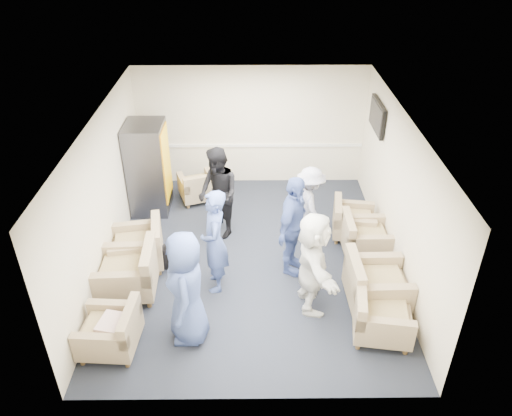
{
  "coord_description": "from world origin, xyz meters",
  "views": [
    {
      "loc": [
        0.01,
        -7.26,
        5.64
      ],
      "look_at": [
        0.08,
        0.2,
        0.98
      ],
      "focal_mm": 35.0,
      "sensor_mm": 36.0,
      "label": 1
    }
  ],
  "objects_px": {
    "armchair_right_midnear": "(373,285)",
    "person_front_right": "(313,262)",
    "person_mid_left": "(215,242)",
    "person_back_left": "(218,193)",
    "vending_machine": "(149,168)",
    "armchair_corner": "(198,188)",
    "armchair_left_far": "(140,248)",
    "armchair_right_far": "(351,222)",
    "armchair_left_near": "(113,332)",
    "armchair_right_midfar": "(363,238)",
    "armchair_left_mid": "(131,274)",
    "person_front_left": "(186,288)",
    "armchair_right_near": "(379,317)",
    "person_back_right": "(310,204)",
    "person_mid_right": "(293,226)"
  },
  "relations": [
    {
      "from": "person_mid_left",
      "to": "person_back_right",
      "type": "relative_size",
      "value": 1.23
    },
    {
      "from": "person_front_right",
      "to": "armchair_right_midnear",
      "type": "bearing_deg",
      "value": -92.61
    },
    {
      "from": "person_mid_left",
      "to": "person_back_left",
      "type": "distance_m",
      "value": 1.57
    },
    {
      "from": "armchair_left_near",
      "to": "armchair_right_midnear",
      "type": "distance_m",
      "value": 4.05
    },
    {
      "from": "armchair_left_near",
      "to": "armchair_left_mid",
      "type": "xyz_separation_m",
      "value": [
        0.01,
        1.24,
        0.06
      ]
    },
    {
      "from": "armchair_left_near",
      "to": "armchair_right_far",
      "type": "distance_m",
      "value": 4.85
    },
    {
      "from": "person_back_left",
      "to": "person_front_right",
      "type": "distance_m",
      "value": 2.59
    },
    {
      "from": "armchair_right_near",
      "to": "person_mid_left",
      "type": "relative_size",
      "value": 0.52
    },
    {
      "from": "armchair_left_near",
      "to": "armchair_right_midfar",
      "type": "distance_m",
      "value": 4.64
    },
    {
      "from": "armchair_right_near",
      "to": "person_back_right",
      "type": "bearing_deg",
      "value": 26.19
    },
    {
      "from": "armchair_right_midfar",
      "to": "armchair_right_far",
      "type": "height_order",
      "value": "armchair_right_midfar"
    },
    {
      "from": "armchair_right_midnear",
      "to": "person_front_right",
      "type": "distance_m",
      "value": 1.11
    },
    {
      "from": "armchair_left_mid",
      "to": "person_mid_left",
      "type": "xyz_separation_m",
      "value": [
        1.39,
        0.14,
        0.54
      ]
    },
    {
      "from": "armchair_right_far",
      "to": "armchair_left_far",
      "type": "bearing_deg",
      "value": 110.39
    },
    {
      "from": "armchair_right_near",
      "to": "person_back_right",
      "type": "relative_size",
      "value": 0.64
    },
    {
      "from": "armchair_right_midnear",
      "to": "person_front_right",
      "type": "xyz_separation_m",
      "value": [
        -1.0,
        -0.02,
        0.49
      ]
    },
    {
      "from": "person_mid_left",
      "to": "person_mid_right",
      "type": "xyz_separation_m",
      "value": [
        1.3,
        0.41,
        0.01
      ]
    },
    {
      "from": "vending_machine",
      "to": "person_mid_right",
      "type": "relative_size",
      "value": 1.03
    },
    {
      "from": "person_back_right",
      "to": "person_mid_right",
      "type": "relative_size",
      "value": 0.81
    },
    {
      "from": "person_mid_left",
      "to": "armchair_left_near",
      "type": "bearing_deg",
      "value": -50.39
    },
    {
      "from": "armchair_right_midnear",
      "to": "person_mid_right",
      "type": "distance_m",
      "value": 1.61
    },
    {
      "from": "armchair_left_near",
      "to": "armchair_left_far",
      "type": "relative_size",
      "value": 0.83
    },
    {
      "from": "armchair_left_mid",
      "to": "person_back_right",
      "type": "relative_size",
      "value": 0.66
    },
    {
      "from": "armchair_corner",
      "to": "person_mid_right",
      "type": "xyz_separation_m",
      "value": [
        1.85,
        -2.43,
        0.63
      ]
    },
    {
      "from": "person_mid_left",
      "to": "person_back_left",
      "type": "relative_size",
      "value": 1.02
    },
    {
      "from": "armchair_left_far",
      "to": "armchair_right_far",
      "type": "xyz_separation_m",
      "value": [
        3.9,
        0.86,
        -0.04
      ]
    },
    {
      "from": "armchair_left_mid",
      "to": "armchair_left_far",
      "type": "bearing_deg",
      "value": 176.06
    },
    {
      "from": "armchair_right_near",
      "to": "person_front_left",
      "type": "xyz_separation_m",
      "value": [
        -2.81,
        0.0,
        0.58
      ]
    },
    {
      "from": "person_front_left",
      "to": "person_back_right",
      "type": "distance_m",
      "value": 3.26
    },
    {
      "from": "armchair_right_midnear",
      "to": "armchair_left_mid",
      "type": "bearing_deg",
      "value": 83.86
    },
    {
      "from": "armchair_right_near",
      "to": "armchair_right_midfar",
      "type": "distance_m",
      "value": 2.03
    },
    {
      "from": "armchair_left_mid",
      "to": "person_back_left",
      "type": "distance_m",
      "value": 2.25
    },
    {
      "from": "armchair_left_far",
      "to": "armchair_right_far",
      "type": "height_order",
      "value": "armchair_left_far"
    },
    {
      "from": "armchair_left_mid",
      "to": "armchair_right_midnear",
      "type": "bearing_deg",
      "value": 82.61
    },
    {
      "from": "armchair_right_near",
      "to": "person_back_left",
      "type": "height_order",
      "value": "person_back_left"
    },
    {
      "from": "armchair_corner",
      "to": "armchair_right_far",
      "type": "bearing_deg",
      "value": 136.19
    },
    {
      "from": "armchair_left_far",
      "to": "armchair_corner",
      "type": "xyz_separation_m",
      "value": [
        0.83,
        2.23,
        -0.06
      ]
    },
    {
      "from": "armchair_left_near",
      "to": "person_mid_right",
      "type": "height_order",
      "value": "person_mid_right"
    },
    {
      "from": "armchair_corner",
      "to": "person_back_left",
      "type": "height_order",
      "value": "person_back_left"
    },
    {
      "from": "armchair_right_far",
      "to": "person_front_right",
      "type": "height_order",
      "value": "person_front_right"
    },
    {
      "from": "person_front_right",
      "to": "person_mid_right",
      "type": "bearing_deg",
      "value": 11.04
    },
    {
      "from": "armchair_left_near",
      "to": "armchair_right_near",
      "type": "relative_size",
      "value": 0.89
    },
    {
      "from": "armchair_left_far",
      "to": "vending_machine",
      "type": "xyz_separation_m",
      "value": [
        -0.12,
        1.92,
        0.6
      ]
    },
    {
      "from": "person_back_right",
      "to": "person_front_right",
      "type": "distance_m",
      "value": 1.92
    },
    {
      "from": "person_back_left",
      "to": "armchair_left_far",
      "type": "bearing_deg",
      "value": -85.44
    },
    {
      "from": "armchair_left_far",
      "to": "person_back_right",
      "type": "relative_size",
      "value": 0.69
    },
    {
      "from": "armchair_right_near",
      "to": "armchair_right_midfar",
      "type": "height_order",
      "value": "armchair_right_near"
    },
    {
      "from": "vending_machine",
      "to": "armchair_corner",
      "type": "bearing_deg",
      "value": 18.24
    },
    {
      "from": "person_front_left",
      "to": "armchair_right_midfar",
      "type": "bearing_deg",
      "value": 121.18
    },
    {
      "from": "armchair_right_midnear",
      "to": "person_front_right",
      "type": "bearing_deg",
      "value": 90.02
    }
  ]
}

